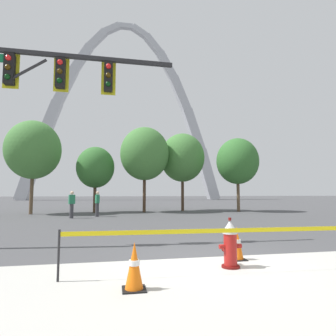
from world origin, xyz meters
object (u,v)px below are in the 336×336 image
(traffic_cone_by_hydrant, at_px, (134,266))
(pedestrian_standing_center, at_px, (97,204))
(fire_hydrant, at_px, (230,244))
(traffic_signal_gantry, at_px, (21,96))
(pedestrian_walking_left, at_px, (72,204))
(monument_arch, at_px, (125,120))
(traffic_cone_mid_sidewalk, at_px, (237,244))

(traffic_cone_by_hydrant, xyz_separation_m, pedestrian_standing_center, (-1.34, 13.72, 0.46))
(fire_hydrant, bearing_deg, traffic_signal_gantry, 147.78)
(pedestrian_walking_left, xyz_separation_m, pedestrian_standing_center, (1.42, 0.83, 0.00))
(traffic_cone_by_hydrant, relative_size, pedestrian_walking_left, 0.46)
(traffic_cone_by_hydrant, height_order, monument_arch, monument_arch)
(traffic_cone_by_hydrant, distance_m, pedestrian_walking_left, 13.19)
(traffic_cone_mid_sidewalk, relative_size, traffic_signal_gantry, 0.11)
(traffic_cone_mid_sidewalk, xyz_separation_m, traffic_signal_gantry, (-5.39, 2.57, 3.91))
(traffic_cone_by_hydrant, bearing_deg, monument_arch, 88.22)
(fire_hydrant, distance_m, traffic_cone_mid_sidewalk, 0.71)
(traffic_cone_mid_sidewalk, distance_m, pedestrian_walking_left, 12.50)
(fire_hydrant, xyz_separation_m, traffic_signal_gantry, (-4.98, 3.14, 3.80))
(fire_hydrant, xyz_separation_m, pedestrian_walking_left, (-4.73, 11.96, 0.35))
(traffic_cone_by_hydrant, xyz_separation_m, pedestrian_walking_left, (-2.76, 12.89, 0.46))
(pedestrian_walking_left, bearing_deg, traffic_cone_mid_sidewalk, -65.69)
(traffic_cone_by_hydrant, height_order, pedestrian_standing_center, pedestrian_standing_center)
(fire_hydrant, distance_m, pedestrian_walking_left, 12.87)
(fire_hydrant, relative_size, traffic_signal_gantry, 0.15)
(traffic_cone_mid_sidewalk, height_order, pedestrian_walking_left, pedestrian_walking_left)
(traffic_cone_by_hydrant, bearing_deg, traffic_cone_mid_sidewalk, 32.19)
(traffic_signal_gantry, distance_m, pedestrian_walking_left, 9.48)
(pedestrian_standing_center, bearing_deg, monument_arch, 85.87)
(traffic_cone_mid_sidewalk, bearing_deg, fire_hydrant, -125.40)
(fire_hydrant, relative_size, traffic_cone_by_hydrant, 1.36)
(traffic_cone_by_hydrant, bearing_deg, traffic_signal_gantry, 126.47)
(traffic_cone_by_hydrant, xyz_separation_m, traffic_signal_gantry, (-3.01, 4.07, 3.91))
(traffic_cone_mid_sidewalk, bearing_deg, pedestrian_walking_left, 114.31)
(traffic_signal_gantry, height_order, pedestrian_walking_left, traffic_signal_gantry)
(traffic_signal_gantry, relative_size, monument_arch, 0.15)
(fire_hydrant, xyz_separation_m, traffic_cone_mid_sidewalk, (0.41, 0.57, -0.11))
(traffic_cone_mid_sidewalk, xyz_separation_m, monument_arch, (-0.62, 55.24, 17.26))
(pedestrian_standing_center, bearing_deg, pedestrian_walking_left, -149.53)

